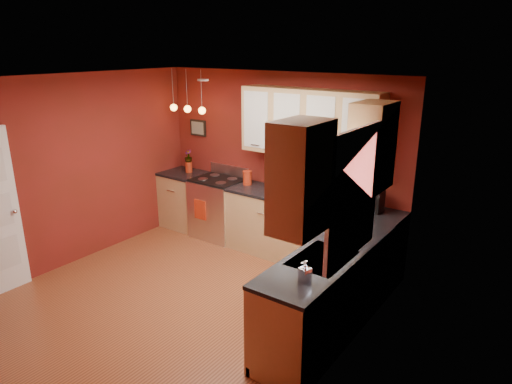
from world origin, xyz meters
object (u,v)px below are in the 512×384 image
Objects in this scene: gas_range at (218,207)px; red_canister at (247,178)px; sink at (323,260)px; soap_pump at (305,271)px; coffee_maker at (374,201)px.

gas_range is 0.78m from red_canister.
soap_pump is at bearing -79.94° from sink.
coffee_maker is at bearing -0.68° from red_canister.
red_canister is 1.04× the size of soap_pump.
gas_range is 3.05m from sink.
coffee_maker is (2.53, 0.04, 0.60)m from gas_range.
red_canister reaches higher than soap_pump.
sink is 3.33× the size of red_canister.
coffee_maker is at bearing 95.18° from soap_pump.
coffee_maker is 2.07m from soap_pump.
soap_pump is (2.18, -2.08, -0.01)m from red_canister.
gas_range is at bearing 150.22° from sink.
red_canister is (-2.09, 1.57, 0.13)m from sink.
red_canister is 2.00m from coffee_maker.
soap_pump is (2.71, -2.02, 0.56)m from gas_range.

